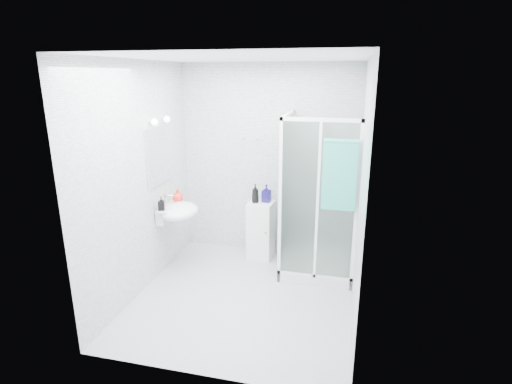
% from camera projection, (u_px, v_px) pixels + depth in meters
% --- Properties ---
extents(room, '(2.40, 2.60, 2.60)m').
position_uv_depth(room, '(244.00, 187.00, 4.21)').
color(room, silver).
rests_on(room, ground).
extents(shower_enclosure, '(0.90, 0.95, 2.00)m').
position_uv_depth(shower_enclosure, '(311.00, 240.00, 5.02)').
color(shower_enclosure, silver).
rests_on(shower_enclosure, ground).
extents(wall_basin, '(0.46, 0.56, 0.35)m').
position_uv_depth(wall_basin, '(177.00, 211.00, 4.99)').
color(wall_basin, silver).
rests_on(wall_basin, ground).
extents(mirror, '(0.02, 0.60, 0.70)m').
position_uv_depth(mirror, '(159.00, 155.00, 4.84)').
color(mirror, white).
rests_on(mirror, room).
extents(vanity_lights, '(0.10, 0.40, 0.08)m').
position_uv_depth(vanity_lights, '(160.00, 121.00, 4.71)').
color(vanity_lights, silver).
rests_on(vanity_lights, room).
extents(wall_hooks, '(0.23, 0.06, 0.03)m').
position_uv_depth(wall_hooks, '(250.00, 138.00, 5.35)').
color(wall_hooks, silver).
rests_on(wall_hooks, room).
extents(storage_cabinet, '(0.35, 0.37, 0.80)m').
position_uv_depth(storage_cabinet, '(261.00, 230.00, 5.45)').
color(storage_cabinet, white).
rests_on(storage_cabinet, ground).
extents(hand_towel, '(0.37, 0.05, 0.79)m').
position_uv_depth(hand_towel, '(340.00, 174.00, 4.30)').
color(hand_towel, teal).
rests_on(hand_towel, shower_enclosure).
extents(shampoo_bottle_a, '(0.13, 0.13, 0.25)m').
position_uv_depth(shampoo_bottle_a, '(255.00, 193.00, 5.30)').
color(shampoo_bottle_a, black).
rests_on(shampoo_bottle_a, storage_cabinet).
extents(shampoo_bottle_b, '(0.12, 0.12, 0.24)m').
position_uv_depth(shampoo_bottle_b, '(266.00, 193.00, 5.34)').
color(shampoo_bottle_b, '#140E54').
rests_on(shampoo_bottle_b, storage_cabinet).
extents(soap_dispenser_orange, '(0.16, 0.16, 0.17)m').
position_uv_depth(soap_dispenser_orange, '(178.00, 196.00, 5.12)').
color(soap_dispenser_orange, red).
rests_on(soap_dispenser_orange, wall_basin).
extents(soap_dispenser_black, '(0.10, 0.10, 0.17)m').
position_uv_depth(soap_dispenser_black, '(161.00, 204.00, 4.82)').
color(soap_dispenser_black, black).
rests_on(soap_dispenser_black, wall_basin).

